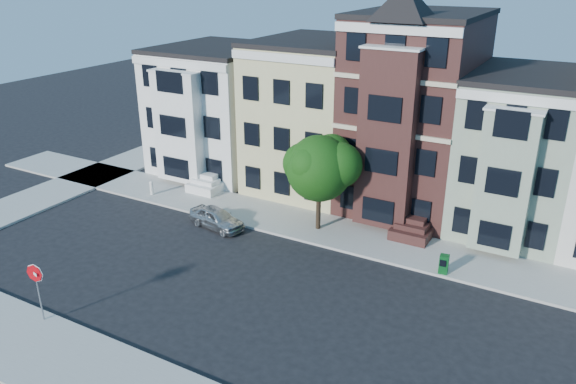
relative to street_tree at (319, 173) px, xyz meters
The scene contains 12 objects.
ground 9.28m from the street_tree, 67.26° to the right, with size 120.00×120.00×0.00m, color black.
far_sidewalk 4.89m from the street_tree, ahead, with size 60.00×4.00×0.15m, color #9E9B93.
cross_sidewalk 20.61m from the street_tree, 157.24° to the right, with size 4.00×60.00×0.15m, color #9E9B93.
house_white 13.49m from the street_tree, 150.40° to the left, with size 8.00×9.00×9.00m, color white.
house_yellow 7.73m from the street_tree, 119.15° to the left, with size 7.00×9.00×10.00m, color #CBC287.
house_brown 7.77m from the street_tree, 63.68° to the left, with size 7.00×9.00×12.00m, color #3A1C18.
house_green 11.86m from the street_tree, 34.19° to the left, with size 6.00×9.00×9.00m, color gray.
street_tree is the anchor object (origin of this frame).
parked_car 6.84m from the street_tree, 154.35° to the right, with size 1.51×3.74×1.27m, color #A6A9AD.
newspaper_box 8.64m from the street_tree, 11.04° to the right, with size 0.45×0.40×1.01m, color #0B4F1C.
fire_hydrant 12.73m from the street_tree, behind, with size 0.27×0.27×0.77m, color silver.
stop_sign 15.86m from the street_tree, 114.34° to the right, with size 0.87×0.12×3.16m, color #BE050D, non-canonical shape.
Camera 1 is at (10.03, -19.45, 14.86)m, focal length 35.00 mm.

